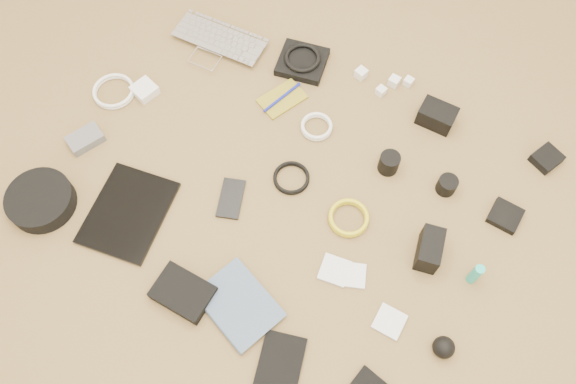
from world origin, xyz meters
The scene contains 32 objects.
laptop centered at (-0.44, 0.32, 0.01)m, with size 0.32×0.22×0.03m, color #B8B8BD.
headphone_pouch centered at (-0.15, 0.42, 0.01)m, with size 0.15×0.15×0.03m, color black.
headphones centered at (-0.15, 0.42, 0.04)m, with size 0.12×0.12×0.02m, color black.
charger_a centered at (0.04, 0.48, 0.02)m, with size 0.03×0.03×0.03m, color white.
charger_b centered at (0.15, 0.51, 0.02)m, with size 0.03×0.03×0.03m, color white.
charger_c centered at (0.19, 0.53, 0.01)m, with size 0.03×0.03×0.03m, color white.
charger_d centered at (0.13, 0.45, 0.01)m, with size 0.03×0.03×0.03m, color white.
dslr_camera centered at (0.32, 0.44, 0.03)m, with size 0.11×0.08×0.06m, color black.
lens_pouch centered at (0.67, 0.48, 0.01)m, with size 0.07×0.08×0.03m, color black.
notebook_olive centered at (-0.14, 0.27, 0.00)m, with size 0.09×0.15×0.01m, color olive.
pen_blue centered at (-0.14, 0.27, 0.01)m, with size 0.01×0.01×0.16m, color #121796.
cable_white_a centered at (0.01, 0.23, 0.01)m, with size 0.10×0.10×0.01m, color white.
lens_a centered at (0.27, 0.21, 0.03)m, with size 0.06×0.06×0.07m, color black.
lens_b centered at (0.45, 0.24, 0.03)m, with size 0.06×0.06×0.05m, color black.
card_reader centered at (0.64, 0.24, 0.01)m, with size 0.09×0.09×0.02m, color black.
power_brick centered at (-0.54, 0.06, 0.02)m, with size 0.07×0.07×0.03m, color white.
cable_white_b centered at (-0.62, 0.01, 0.01)m, with size 0.14×0.14×0.01m, color white.
cable_black centered at (0.04, 0.03, 0.00)m, with size 0.11×0.11×0.01m, color black.
cable_yellow centered at (0.25, 0.00, 0.01)m, with size 0.12×0.12×0.01m, color gold.
flash centered at (0.49, 0.02, 0.04)m, with size 0.06×0.11×0.08m, color black.
lens_cleaner centered at (0.62, 0.02, 0.05)m, with size 0.03×0.03×0.09m, color #1BB5A4.
battery_charger centered at (-0.58, -0.18, 0.01)m, with size 0.07×0.10×0.03m, color #5A5A5F.
tablet centered at (-0.32, -0.31, 0.01)m, with size 0.21×0.27×0.01m, color black.
phone centered at (-0.08, -0.12, 0.01)m, with size 0.07×0.13×0.01m, color black.
filter_case_left centered at (0.29, -0.16, 0.01)m, with size 0.08×0.08×0.01m, color silver.
filter_case_mid centered at (0.34, -0.14, 0.00)m, with size 0.07×0.07×0.01m, color silver.
filter_case_right centered at (0.48, -0.21, 0.01)m, with size 0.08×0.08×0.01m, color silver.
air_blower centered at (0.63, -0.20, 0.03)m, with size 0.06×0.06×0.06m, color black.
headphone_case centered at (-0.55, -0.41, 0.03)m, with size 0.19×0.19×0.05m, color black.
drive_case centered at (-0.04, -0.43, 0.02)m, with size 0.16×0.11×0.04m, color black.
paperback centered at (0.09, -0.45, 0.01)m, with size 0.16×0.21×0.02m, color #455976.
notebook_black_a centered at (0.29, -0.46, 0.01)m, with size 0.11×0.18×0.01m, color black.
Camera 1 is at (0.43, -0.65, 1.51)m, focal length 35.00 mm.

